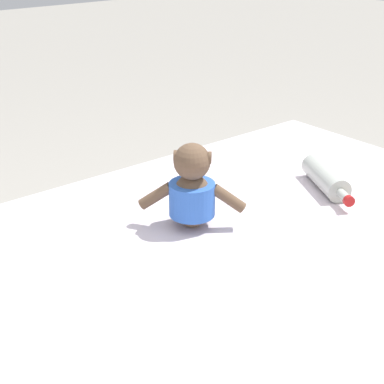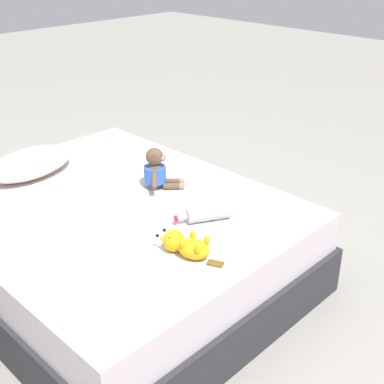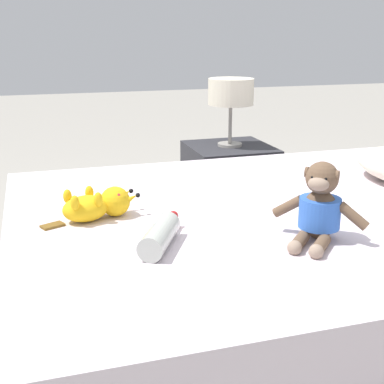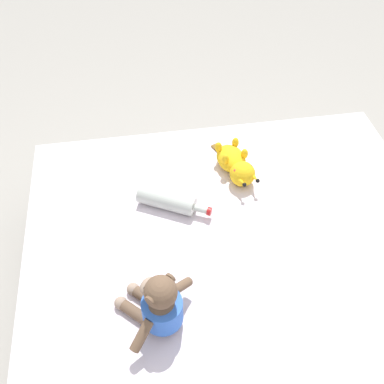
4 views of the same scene
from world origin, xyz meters
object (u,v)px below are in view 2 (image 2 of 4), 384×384
object	(u,v)px
plush_monkey	(157,171)
glass_bottle	(207,214)
pillow	(30,163)
bed	(113,241)
plush_yellow_creature	(185,245)

from	to	relation	value
plush_monkey	glass_bottle	xyz separation A→B (m)	(-0.08, -0.46, -0.06)
pillow	plush_monkey	xyz separation A→B (m)	(0.40, -0.66, 0.03)
pillow	plush_monkey	world-z (taller)	plush_monkey
bed	glass_bottle	distance (m)	0.61
bed	plush_yellow_creature	xyz separation A→B (m)	(-0.06, -0.63, 0.29)
bed	glass_bottle	world-z (taller)	glass_bottle
bed	pillow	world-z (taller)	pillow
bed	plush_yellow_creature	bearing A→B (deg)	-95.83
plush_yellow_creature	glass_bottle	bearing A→B (deg)	25.27
pillow	plush_yellow_creature	bearing A→B (deg)	-88.48
bed	pillow	bearing A→B (deg)	98.90
pillow	plush_yellow_creature	size ratio (longest dim) A/B	1.77
bed	glass_bottle	xyz separation A→B (m)	(0.23, -0.49, 0.28)
pillow	plush_monkey	bearing A→B (deg)	-58.64
plush_monkey	plush_yellow_creature	distance (m)	0.70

